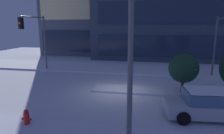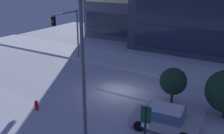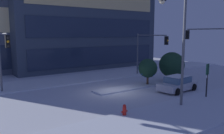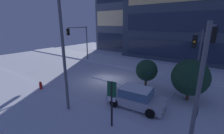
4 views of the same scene
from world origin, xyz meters
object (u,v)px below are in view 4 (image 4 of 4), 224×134
at_px(parking_info_sign, 112,99).
at_px(traffic_light_corner_far_left, 79,37).
at_px(traffic_light_corner_far_right, 198,47).
at_px(fire_hydrant, 41,86).
at_px(traffic_light_corner_near_right, 207,61).
at_px(decorated_tree_left_of_median, 147,70).
at_px(street_lamp_arched, 70,34).
at_px(decorated_tree_median, 190,77).
at_px(car_near, 136,98).

bearing_deg(parking_info_sign, traffic_light_corner_far_left, 41.76).
distance_m(traffic_light_corner_far_right, fire_hydrant, 15.38).
height_order(traffic_light_corner_far_right, traffic_light_corner_near_right, traffic_light_corner_near_right).
bearing_deg(traffic_light_corner_near_right, decorated_tree_left_of_median, 49.17).
xyz_separation_m(street_lamp_arched, decorated_tree_median, (6.74, 6.14, -3.45)).
relative_size(traffic_light_corner_far_left, fire_hydrant, 6.57).
distance_m(traffic_light_corner_far_left, fire_hydrant, 12.04).
height_order(car_near, street_lamp_arched, street_lamp_arched).
bearing_deg(car_near, decorated_tree_left_of_median, 96.21).
xyz_separation_m(fire_hydrant, parking_info_sign, (8.63, -0.47, 1.50)).
bearing_deg(traffic_light_corner_far_left, decorated_tree_left_of_median, 73.26).
xyz_separation_m(car_near, parking_info_sign, (-0.02, -3.12, 1.22)).
relative_size(parking_info_sign, decorated_tree_median, 0.87).
xyz_separation_m(traffic_light_corner_far_right, decorated_tree_left_of_median, (-3.57, -3.46, -2.06)).
bearing_deg(decorated_tree_median, car_near, -131.82).
bearing_deg(car_near, traffic_light_corner_far_right, 62.14).
bearing_deg(traffic_light_corner_far_right, traffic_light_corner_far_left, -91.92).
bearing_deg(traffic_light_corner_far_right, street_lamp_arched, -34.26).
xyz_separation_m(fire_hydrant, decorated_tree_median, (11.68, 6.02, 1.56)).
xyz_separation_m(traffic_light_corner_near_right, parking_info_sign, (-4.15, -2.39, -2.39)).
distance_m(car_near, parking_info_sign, 3.35).
distance_m(traffic_light_corner_far_right, decorated_tree_median, 4.04).
relative_size(traffic_light_corner_far_right, traffic_light_corner_far_left, 0.96).
bearing_deg(parking_info_sign, traffic_light_corner_far_right, -27.37).
xyz_separation_m(traffic_light_corner_far_left, fire_hydrant, (5.45, -10.12, -3.59)).
bearing_deg(fire_hydrant, parking_info_sign, -3.10).
bearing_deg(car_near, traffic_light_corner_far_left, 146.76).
bearing_deg(street_lamp_arched, decorated_tree_left_of_median, -25.80).
relative_size(street_lamp_arched, parking_info_sign, 2.82).
bearing_deg(traffic_light_corner_near_right, fire_hydrant, 98.54).
bearing_deg(street_lamp_arched, traffic_light_corner_near_right, -75.32).
height_order(traffic_light_corner_far_right, street_lamp_arched, street_lamp_arched).
distance_m(car_near, traffic_light_corner_far_left, 16.30).
bearing_deg(street_lamp_arched, decorated_tree_median, -47.54).
bearing_deg(decorated_tree_left_of_median, car_near, -78.48).
distance_m(street_lamp_arched, decorated_tree_left_of_median, 7.76).
bearing_deg(decorated_tree_median, parking_info_sign, -115.12).
relative_size(car_near, traffic_light_corner_near_right, 0.72).
bearing_deg(traffic_light_corner_far_left, traffic_light_corner_near_right, 65.77).
bearing_deg(parking_info_sign, street_lamp_arched, 73.27).
bearing_deg(car_near, decorated_tree_median, 42.86).
xyz_separation_m(car_near, fire_hydrant, (-8.66, -2.65, -0.29)).
xyz_separation_m(traffic_light_corner_near_right, fire_hydrant, (-12.78, -1.92, -3.89)).
bearing_deg(traffic_light_corner_far_left, car_near, 62.08).
height_order(car_near, fire_hydrant, car_near).
xyz_separation_m(traffic_light_corner_far_left, decorated_tree_median, (17.12, -4.10, -2.03)).
bearing_deg(traffic_light_corner_far_left, traffic_light_corner_far_right, 88.08).
xyz_separation_m(parking_info_sign, decorated_tree_median, (3.04, 6.49, 0.06)).
height_order(fire_hydrant, parking_info_sign, parking_info_sign).
relative_size(traffic_light_corner_near_right, street_lamp_arched, 0.73).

